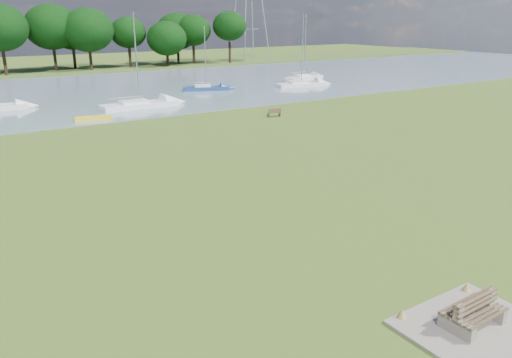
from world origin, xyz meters
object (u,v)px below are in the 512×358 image
sailboat_0 (139,103)px  bench_pair (473,312)px  riverbank_bench (274,113)px  sailboat_5 (304,76)px  sailboat_1 (301,83)px  kayak (94,118)px  sailboat_2 (206,87)px

sailboat_0 → bench_pair: bearing=-98.9°
sailboat_0 → riverbank_bench: bearing=-53.6°
sailboat_5 → sailboat_1: bearing=-139.5°
kayak → sailboat_0: bearing=51.2°
bench_pair → sailboat_2: (16.83, 49.33, -0.03)m
bench_pair → sailboat_1: size_ratio=0.21×
sailboat_2 → sailboat_5: sailboat_5 is taller
kayak → sailboat_1: bearing=32.2°
bench_pair → sailboat_5: sailboat_5 is taller
riverbank_bench → sailboat_2: (2.70, 18.91, 0.09)m
riverbank_bench → sailboat_5: (19.92, 20.72, 0.16)m
sailboat_2 → riverbank_bench: bearing=-77.6°
riverbank_bench → sailboat_5: bearing=59.0°
sailboat_1 → sailboat_5: size_ratio=1.01×
bench_pair → sailboat_2: size_ratio=0.25×
kayak → sailboat_2: bearing=50.9°
riverbank_bench → sailboat_0: size_ratio=0.14×
kayak → sailboat_0: sailboat_0 is taller
riverbank_bench → sailboat_5: size_ratio=0.15×
kayak → riverbank_bench: bearing=-9.8°
kayak → sailboat_5: (34.53, 13.13, 0.36)m
bench_pair → sailboat_2: sailboat_2 is taller
bench_pair → riverbank_bench: (14.12, 30.41, -0.12)m
riverbank_bench → sailboat_2: size_ratio=0.17×
sailboat_5 → sailboat_2: bearing=178.0°
kayak → sailboat_1: 30.67m
sailboat_2 → kayak: bearing=-126.2°
sailboat_0 → sailboat_1: bearing=7.4°
kayak → sailboat_1: sailboat_1 is taller
sailboat_1 → sailboat_2: 12.91m
sailboat_2 → sailboat_1: bearing=4.1°
sailboat_1 → sailboat_5: 7.30m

